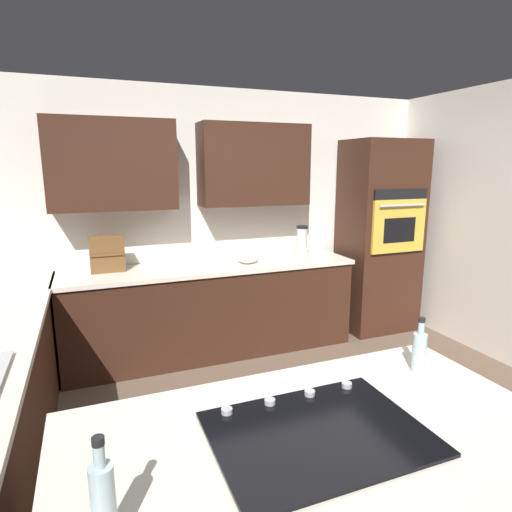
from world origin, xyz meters
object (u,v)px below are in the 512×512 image
Objects in this scene: cooktop at (317,432)px; oil_bottle at (103,505)px; mixing_bowl at (247,257)px; spice_rack at (107,254)px; blender at (302,245)px; second_bottle at (419,351)px; wall_oven at (379,237)px.

oil_bottle is (0.73, 0.22, 0.12)m from cooktop.
spice_rack is at bearing -5.36° from mixing_bowl.
blender reaches higher than second_bottle.
wall_oven is 6.69× the size of oil_bottle.
spice_rack is at bearing -78.35° from cooktop.
oil_bottle is (0.15, 3.02, -0.04)m from spice_rack.
spice_rack is at bearing -92.87° from oil_bottle.
oil_bottle is (2.05, 2.90, -0.02)m from blender.
blender is 1.02× the size of spice_rack.
wall_oven is at bearing -177.83° from blender.
oil_bottle reaches higher than second_bottle.
oil_bottle is (3.05, 2.94, -0.03)m from wall_oven.
blender is 1.08× the size of oil_bottle.
spice_rack is at bearing -1.66° from wall_oven.
blender is at bearing 2.17° from wall_oven.
second_bottle is (1.64, 2.46, -0.06)m from wall_oven.
second_bottle reaches higher than mixing_bowl.
second_bottle is (0.64, 2.43, -0.04)m from blender.
blender is at bearing -104.89° from second_bottle.
spice_rack is 1.27× the size of second_bottle.
mixing_bowl is (0.60, 0.00, -0.09)m from blender.
spice_rack reaches higher than oil_bottle.
spice_rack is (1.30, -0.12, 0.11)m from mixing_bowl.
cooktop is 2.27× the size of spice_rack.
wall_oven is at bearing -178.64° from mixing_bowl.
mixing_bowl is 0.63× the size of spice_rack.
wall_oven is 1.60m from mixing_bowl.
wall_oven is 10.10× the size of mixing_bowl.
second_bottle is at bearing 56.26° from wall_oven.
cooktop is at bearing 63.68° from blender.
cooktop is 2.86m from spice_rack.
mixing_bowl is 0.66× the size of oil_bottle.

